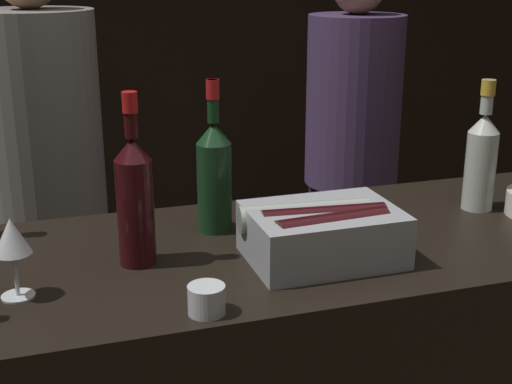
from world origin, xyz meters
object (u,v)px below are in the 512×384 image
Objects in this scene: ice_bin_with_bottles at (322,231)px; red_wine_bottle_burgundy at (214,173)px; rose_wine_bottle at (481,157)px; person_blond_tee at (45,172)px; candle_votive at (207,299)px; person_in_hoodie at (352,145)px; red_wine_bottle_tall at (135,196)px; wine_glass at (12,239)px.

ice_bin_with_bottles is 0.31m from red_wine_bottle_burgundy.
rose_wine_bottle is 1.50m from person_blond_tee.
ice_bin_with_bottles reaches higher than candle_votive.
red_wine_bottle_burgundy is 1.44m from person_in_hoodie.
red_wine_bottle_tall is at bearing 165.32° from ice_bin_with_bottles.
wine_glass reaches higher than ice_bin_with_bottles.
wine_glass is 0.48× the size of rose_wine_bottle.
candle_votive is at bearing -156.73° from rose_wine_bottle.
person_in_hoodie reaches higher than ice_bin_with_bottles.
rose_wine_bottle is at bearing -55.37° from person_in_hoodie.
ice_bin_with_bottles is 2.05× the size of wine_glass.
person_in_hoodie reaches higher than rose_wine_bottle.
person_blond_tee is (0.08, 1.21, -0.21)m from wine_glass.
ice_bin_with_bottles is 0.55m from rose_wine_bottle.
candle_votive is 1.41m from person_blond_tee.
person_blond_tee is (-1.25, -0.13, 0.03)m from person_in_hoodie.
candle_votive is 0.04× the size of person_blond_tee.
person_in_hoodie is (0.71, 1.34, -0.19)m from ice_bin_with_bottles.
rose_wine_bottle is (0.81, 0.35, 0.11)m from candle_votive.
rose_wine_bottle is (0.90, 0.08, -0.01)m from red_wine_bottle_tall.
red_wine_bottle_burgundy is (0.21, 0.14, -0.01)m from red_wine_bottle_tall.
person_in_hoodie is (1.01, 1.51, -0.15)m from candle_votive.
person_in_hoodie is at bearing 62.20° from ice_bin_with_bottles.
red_wine_bottle_burgundy is at bearing -84.70° from person_in_hoodie.
wine_glass is at bearing -171.34° from rose_wine_bottle.
person_blond_tee is (-1.06, 1.03, -0.23)m from rose_wine_bottle.
red_wine_bottle_burgundy is at bearing 178.76° from person_blond_tee.
red_wine_bottle_burgundy is at bearing 125.96° from ice_bin_with_bottles.
ice_bin_with_bottles is 0.20× the size of person_in_hoodie.
wine_glass is 0.27m from red_wine_bottle_tall.
wine_glass reaches higher than candle_votive.
ice_bin_with_bottles is 0.40m from red_wine_bottle_tall.
ice_bin_with_bottles is at bearing 29.34° from candle_votive.
red_wine_bottle_burgundy is at bearing 73.25° from candle_votive.
rose_wine_bottle is 0.20× the size of person_blond_tee.
person_blond_tee reaches higher than ice_bin_with_bottles.
rose_wine_bottle reaches higher than wine_glass.
red_wine_bottle_burgundy is 0.22× the size of person_in_hoodie.
red_wine_bottle_tall is 0.25m from red_wine_bottle_burgundy.
person_blond_tee reaches higher than red_wine_bottle_tall.
person_in_hoodie is at bearing 48.73° from red_wine_bottle_tall.
red_wine_bottle_burgundy is at bearing 34.26° from red_wine_bottle_tall.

